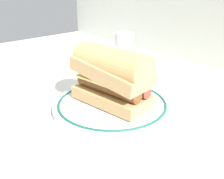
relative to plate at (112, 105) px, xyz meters
The scene contains 4 objects.
ground_plane 0.02m from the plate, 116.78° to the left, with size 1.50×1.50×0.00m, color silver.
plate is the anchor object (origin of this frame).
sausage_sandwich 0.07m from the plate, 63.43° to the right, with size 0.19×0.11×0.13m.
drinking_glass 0.26m from the plate, 131.50° to the left, with size 0.06×0.06×0.12m.
Camera 1 is at (0.43, -0.38, 0.29)m, focal length 44.29 mm.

